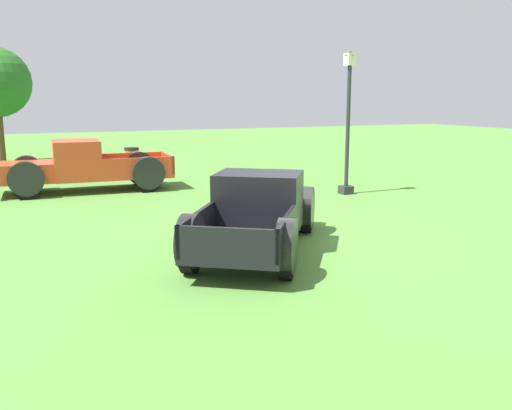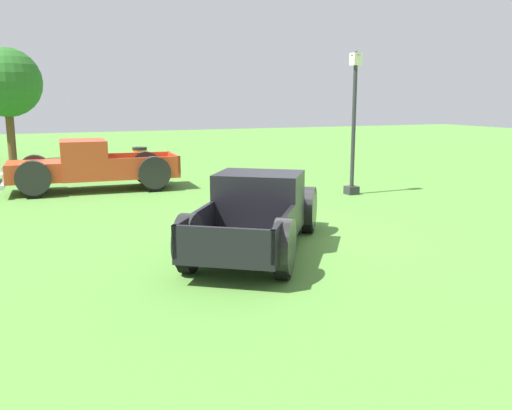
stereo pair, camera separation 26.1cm
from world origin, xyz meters
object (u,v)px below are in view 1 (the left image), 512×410
object	(u,v)px
pickup_truck_behind_left	(75,167)
lamp_post_near	(348,120)
pickup_truck_foreground	(259,211)
trash_can	(132,159)

from	to	relation	value
pickup_truck_behind_left	lamp_post_near	xyz separation A→B (m)	(7.55, -3.88, 1.48)
pickup_truck_foreground	pickup_truck_behind_left	xyz separation A→B (m)	(-2.54, 8.30, 0.07)
pickup_truck_behind_left	trash_can	xyz separation A→B (m)	(2.72, 4.37, -0.30)
pickup_truck_behind_left	lamp_post_near	world-z (taller)	lamp_post_near
pickup_truck_foreground	lamp_post_near	distance (m)	6.86
pickup_truck_foreground	lamp_post_near	size ratio (longest dim) A/B	1.15
pickup_truck_behind_left	pickup_truck_foreground	bearing A→B (deg)	-73.02
pickup_truck_foreground	lamp_post_near	world-z (taller)	lamp_post_near
pickup_truck_behind_left	trash_can	size ratio (longest dim) A/B	5.70
pickup_truck_foreground	trash_can	size ratio (longest dim) A/B	5.21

